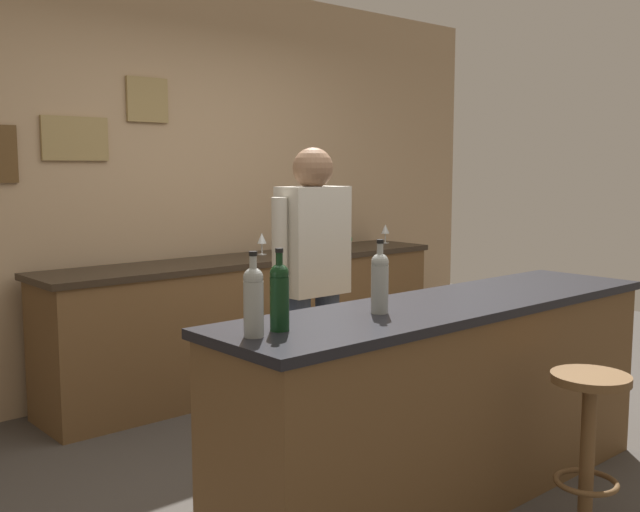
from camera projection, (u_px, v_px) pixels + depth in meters
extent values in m
plane|color=#423D38|center=(384.00, 469.00, 3.73)|extent=(10.00, 10.00, 0.00)
cube|color=tan|center=(173.00, 184.00, 5.08)|extent=(6.00, 0.06, 2.80)
cube|color=#997F4C|center=(75.00, 139.00, 4.55)|extent=(0.42, 0.02, 0.27)
cube|color=#997F4C|center=(147.00, 100.00, 4.84)|extent=(0.29, 0.02, 0.29)
cube|color=brown|center=(448.00, 404.00, 3.38)|extent=(2.36, 0.57, 0.88)
cube|color=black|center=(450.00, 305.00, 3.32)|extent=(2.41, 0.60, 0.04)
cube|color=brown|center=(254.00, 323.00, 5.17)|extent=(2.99, 0.53, 0.86)
cube|color=#2D2319|center=(253.00, 260.00, 5.12)|extent=(3.05, 0.56, 0.04)
cylinder|color=#384766|center=(327.00, 370.00, 3.98)|extent=(0.13, 0.13, 0.86)
cylinder|color=#384766|center=(299.00, 377.00, 3.84)|extent=(0.13, 0.13, 0.86)
cube|color=beige|center=(313.00, 241.00, 3.82)|extent=(0.36, 0.20, 0.56)
sphere|color=brown|center=(313.00, 168.00, 3.78)|extent=(0.21, 0.21, 0.21)
cylinder|color=beige|center=(344.00, 244.00, 3.97)|extent=(0.08, 0.08, 0.52)
cylinder|color=beige|center=(280.00, 249.00, 3.68)|extent=(0.08, 0.08, 0.52)
cylinder|color=brown|center=(587.00, 458.00, 3.05)|extent=(0.06, 0.06, 0.65)
torus|color=brown|center=(586.00, 482.00, 3.06)|extent=(0.26, 0.26, 0.02)
cylinder|color=brown|center=(591.00, 378.00, 3.01)|extent=(0.32, 0.32, 0.03)
cylinder|color=#999E99|center=(254.00, 309.00, 2.61)|extent=(0.07, 0.07, 0.20)
sphere|color=#999E99|center=(253.00, 278.00, 2.59)|extent=(0.07, 0.07, 0.07)
cylinder|color=#999E99|center=(253.00, 269.00, 2.59)|extent=(0.03, 0.03, 0.09)
cylinder|color=black|center=(253.00, 254.00, 2.58)|extent=(0.03, 0.03, 0.02)
cylinder|color=black|center=(280.00, 304.00, 2.71)|extent=(0.07, 0.07, 0.20)
sphere|color=black|center=(279.00, 274.00, 2.69)|extent=(0.07, 0.07, 0.07)
cylinder|color=black|center=(279.00, 265.00, 2.69)|extent=(0.03, 0.03, 0.09)
cylinder|color=black|center=(279.00, 250.00, 2.68)|extent=(0.03, 0.03, 0.02)
cylinder|color=#999E99|center=(380.00, 289.00, 3.03)|extent=(0.07, 0.07, 0.20)
sphere|color=#999E99|center=(380.00, 262.00, 3.02)|extent=(0.07, 0.07, 0.07)
cylinder|color=#999E99|center=(380.00, 254.00, 3.01)|extent=(0.03, 0.03, 0.09)
cylinder|color=black|center=(380.00, 241.00, 3.01)|extent=(0.03, 0.03, 0.02)
cylinder|color=silver|center=(262.00, 254.00, 5.25)|extent=(0.06, 0.06, 0.00)
cylinder|color=silver|center=(262.00, 249.00, 5.24)|extent=(0.01, 0.01, 0.07)
cone|color=silver|center=(262.00, 238.00, 5.24)|extent=(0.07, 0.07, 0.08)
cylinder|color=silver|center=(385.00, 243.00, 6.04)|extent=(0.06, 0.06, 0.00)
cylinder|color=silver|center=(385.00, 238.00, 6.04)|extent=(0.01, 0.01, 0.07)
cone|color=silver|center=(385.00, 229.00, 6.03)|extent=(0.07, 0.07, 0.08)
cylinder|color=#338C4C|center=(344.00, 240.00, 5.78)|extent=(0.08, 0.08, 0.09)
torus|color=#338C4C|center=(349.00, 239.00, 5.82)|extent=(0.06, 0.01, 0.06)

